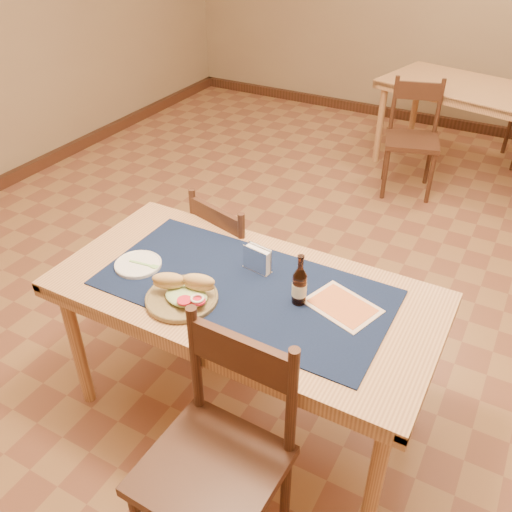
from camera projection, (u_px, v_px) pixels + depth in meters
The scene contains 14 objects.
room at pixel (331, 79), 2.44m from camera, with size 6.04×7.04×2.84m.
main_table at pixel (245, 303), 2.28m from camera, with size 1.60×0.80×0.75m.
placemat at pixel (244, 287), 2.24m from camera, with size 1.20×0.60×0.01m, color #0F1A38.
baseboard at pixel (313, 308), 3.21m from camera, with size 6.00×7.00×0.10m.
back_table at pixel (480, 98), 4.46m from camera, with size 1.72×1.14×0.75m.
chair_main_far at pixel (238, 261), 2.91m from camera, with size 0.50×0.50×0.88m.
chair_main_near at pixel (218, 456), 1.86m from camera, with size 0.46×0.46×0.97m.
chair_back_near at pixel (412, 136), 4.33m from camera, with size 0.51×0.51×0.89m.
sandwich_plate at pixel (183, 294), 2.15m from camera, with size 0.29×0.29×0.11m.
side_plate at pixel (138, 264), 2.35m from camera, with size 0.20×0.20×0.02m.
fork at pixel (146, 265), 2.34m from camera, with size 0.14×0.04×0.00m.
beer_bottle at pixel (299, 285), 2.11m from camera, with size 0.06×0.06×0.22m.
napkin_holder at pixel (257, 260), 2.30m from camera, with size 0.14×0.07×0.11m.
menu_card at pixel (343, 306), 2.13m from camera, with size 0.32×0.27×0.01m.
Camera 1 is at (0.89, -2.32, 2.13)m, focal length 38.00 mm.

